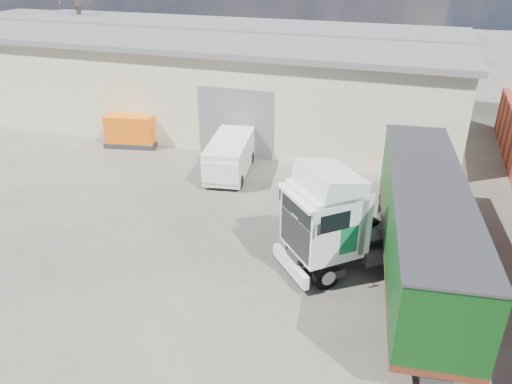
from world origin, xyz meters
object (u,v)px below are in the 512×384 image
(box_trailer, at_px, (423,221))
(tractor_unit, at_px, (341,225))
(orange_skip, at_px, (132,131))
(panel_van, at_px, (229,157))

(box_trailer, bearing_deg, tractor_unit, 175.37)
(tractor_unit, distance_m, orange_skip, 15.14)
(tractor_unit, height_order, orange_skip, tractor_unit)
(box_trailer, height_order, panel_van, box_trailer)
(tractor_unit, relative_size, orange_skip, 1.84)
(tractor_unit, height_order, box_trailer, tractor_unit)
(panel_van, bearing_deg, box_trailer, -42.09)
(panel_van, bearing_deg, tractor_unit, -52.00)
(box_trailer, distance_m, panel_van, 10.64)
(panel_van, height_order, orange_skip, orange_skip)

